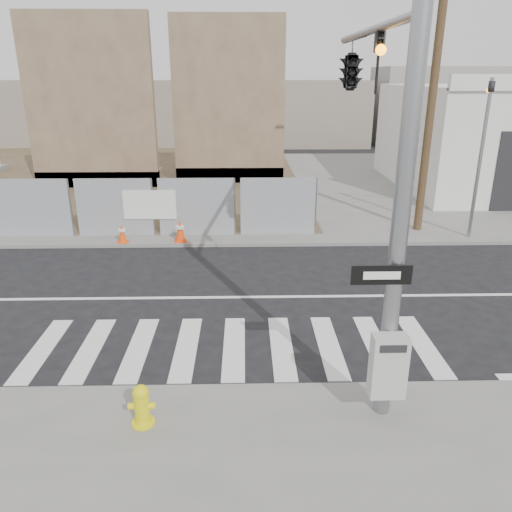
{
  "coord_description": "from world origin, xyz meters",
  "views": [
    {
      "loc": [
        0.25,
        -11.7,
        5.38
      ],
      "look_at": [
        0.5,
        -0.75,
        1.4
      ],
      "focal_mm": 35.0,
      "sensor_mm": 36.0,
      "label": 1
    }
  ],
  "objects_px": {
    "signal_pole": "(364,109)",
    "traffic_cone_d": "(180,231)",
    "traffic_cone_c": "(122,233)",
    "fire_hydrant": "(142,405)"
  },
  "relations": [
    {
      "from": "signal_pole",
      "to": "traffic_cone_d",
      "type": "height_order",
      "value": "signal_pole"
    },
    {
      "from": "traffic_cone_c",
      "to": "signal_pole",
      "type": "bearing_deg",
      "value": -44.68
    },
    {
      "from": "signal_pole",
      "to": "fire_hydrant",
      "type": "bearing_deg",
      "value": -142.35
    },
    {
      "from": "traffic_cone_d",
      "to": "signal_pole",
      "type": "bearing_deg",
      "value": -55.12
    },
    {
      "from": "fire_hydrant",
      "to": "traffic_cone_d",
      "type": "relative_size",
      "value": 0.92
    },
    {
      "from": "fire_hydrant",
      "to": "signal_pole",
      "type": "bearing_deg",
      "value": 33.81
    },
    {
      "from": "signal_pole",
      "to": "traffic_cone_d",
      "type": "distance_m",
      "value": 8.83
    },
    {
      "from": "traffic_cone_d",
      "to": "fire_hydrant",
      "type": "bearing_deg",
      "value": -86.86
    },
    {
      "from": "signal_pole",
      "to": "traffic_cone_c",
      "type": "xyz_separation_m",
      "value": [
        -6.34,
        6.27,
        -4.34
      ]
    },
    {
      "from": "fire_hydrant",
      "to": "traffic_cone_d",
      "type": "xyz_separation_m",
      "value": [
        -0.51,
        9.34,
        0.02
      ]
    }
  ]
}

